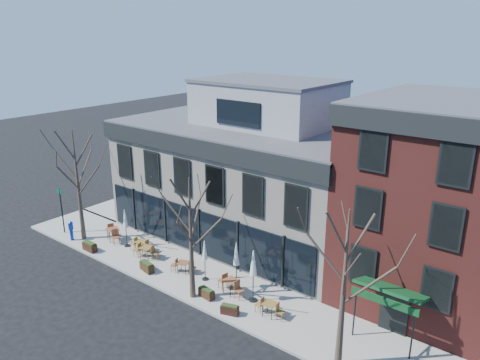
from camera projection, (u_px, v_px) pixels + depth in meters
The scene contains 24 objects.
ground at pixel (201, 258), 31.06m from camera, with size 120.00×120.00×0.00m, color black.
sidewalk_front at pixel (217, 286), 27.52m from camera, with size 33.50×4.70×0.15m, color gray.
sidewalk_side at pixel (155, 197), 42.15m from camera, with size 4.50×12.00×0.15m, color gray.
corner_building at pixel (249, 173), 33.34m from camera, with size 18.39×10.39×11.10m.
red_brick_building at pixel (437, 200), 25.37m from camera, with size 8.20×11.78×11.18m.
tree_corner at pixel (78, 184), 32.37m from camera, with size 3.93×3.98×7.92m.
tree_mid at pixel (191, 237), 25.20m from camera, with size 3.50×3.55×7.04m.
tree_right at pixel (344, 289), 19.82m from camera, with size 3.72×3.77×7.48m.
sign_pole at pixel (62, 208), 34.00m from camera, with size 0.50×0.10×3.40m.
call_box at pixel (71, 230), 33.08m from camera, with size 0.32×0.30×1.50m.
cafe_set_0 at pixel (113, 233), 33.18m from camera, with size 2.03×1.22×1.05m.
cafe_set_1 at pixel (142, 245), 31.53m from camera, with size 1.78×0.83×0.91m.
cafe_set_2 at pixel (146, 251), 30.58m from camera, with size 1.91×1.01×0.98m.
cafe_set_3 at pixel (183, 266), 28.75m from camera, with size 1.67×0.98×0.86m.
cafe_set_4 at pixel (231, 285), 26.50m from camera, with size 1.98×0.89×1.02m.
cafe_set_5 at pixel (270, 308), 24.43m from camera, with size 1.73×0.74×0.90m.
umbrella_0 at pixel (125, 220), 31.82m from camera, with size 0.43×0.43×2.71m.
umbrella_2 at pixel (205, 252), 27.55m from camera, with size 0.41×0.41×2.57m.
umbrella_3 at pixel (236, 256), 26.56m from camera, with size 0.46×0.46×2.88m.
umbrella_4 at pixel (253, 266), 25.26m from camera, with size 0.49×0.49×3.07m.
planter_0 at pixel (90, 246), 31.65m from camera, with size 1.12×0.45×0.63m.
planter_1 at pixel (147, 267), 29.00m from camera, with size 1.14×0.62×0.61m.
planter_2 at pixel (206, 293), 26.15m from camera, with size 1.05×0.53×0.56m.
planter_3 at pixel (230, 310), 24.63m from camera, with size 1.03×0.67×0.53m.
Camera 1 is at (19.36, -20.31, 14.53)m, focal length 35.00 mm.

